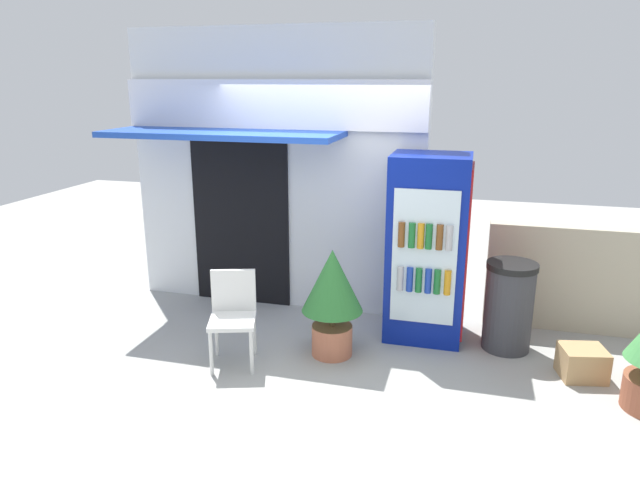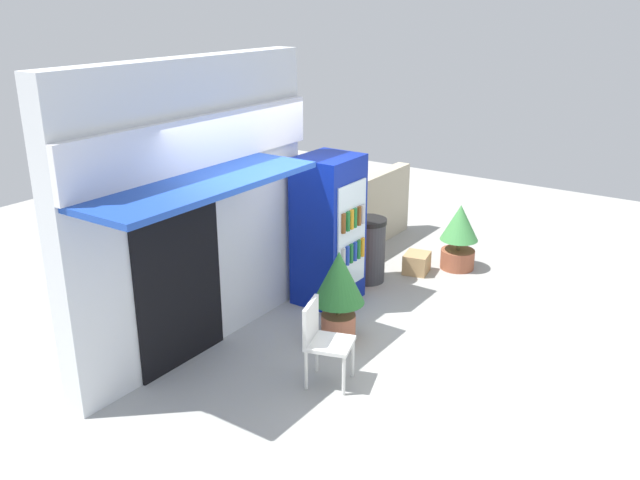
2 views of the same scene
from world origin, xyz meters
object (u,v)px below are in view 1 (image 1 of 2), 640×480
object	(u,v)px
plastic_chair	(233,311)
potted_plant_near_shop	(332,292)
drink_cooler	(428,248)
cardboard_box	(582,363)
trash_bin	(509,306)

from	to	relation	value
plastic_chair	potted_plant_near_shop	xyz separation A→B (m)	(0.85, 0.36, 0.14)
drink_cooler	cardboard_box	world-z (taller)	drink_cooler
cardboard_box	plastic_chair	bearing A→B (deg)	-170.74
plastic_chair	cardboard_box	distance (m)	3.16
drink_cooler	trash_bin	world-z (taller)	drink_cooler
potted_plant_near_shop	trash_bin	world-z (taller)	potted_plant_near_shop
trash_bin	potted_plant_near_shop	bearing A→B (deg)	-160.47
drink_cooler	potted_plant_near_shop	bearing A→B (deg)	-140.52
plastic_chair	trash_bin	bearing A→B (deg)	20.62
potted_plant_near_shop	trash_bin	distance (m)	1.73
drink_cooler	cardboard_box	xyz separation A→B (m)	(1.44, -0.52, -0.80)
plastic_chair	trash_bin	world-z (taller)	trash_bin
trash_bin	plastic_chair	bearing A→B (deg)	-159.38
drink_cooler	trash_bin	bearing A→B (deg)	-6.81
potted_plant_near_shop	trash_bin	bearing A→B (deg)	19.53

